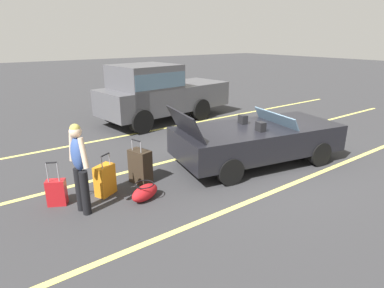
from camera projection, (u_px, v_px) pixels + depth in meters
name	position (u px, v px, depth m)	size (l,w,h in m)	color
ground_plane	(256.00, 162.00, 8.11)	(80.00, 80.00, 0.00)	#333335
lot_line_near	(301.00, 180.00, 7.07)	(18.00, 0.12, 0.01)	#EAE066
lot_line_mid	(221.00, 148.00, 9.14)	(18.00, 0.12, 0.01)	#EAE066
lot_line_far	(170.00, 127.00, 11.20)	(18.00, 0.12, 0.01)	#EAE066
convertible_car	(264.00, 139.00, 7.99)	(4.42, 2.53, 1.51)	black
suitcase_large_black	(140.00, 167.00, 6.87)	(0.40, 0.54, 1.00)	#2D2319
suitcase_medium_bright	(105.00, 180.00, 6.36)	(0.47, 0.40, 0.87)	orange
suitcase_small_carryon	(57.00, 192.00, 5.98)	(0.39, 0.34, 0.89)	red
duffel_bag	(145.00, 192.00, 6.19)	(0.70, 0.49, 0.34)	red
traveler_person	(79.00, 164.00, 5.52)	(0.27, 0.61, 1.65)	black
parked_pickup_truck_near	(156.00, 92.00, 11.62)	(5.19, 2.53, 2.10)	#4C4C51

